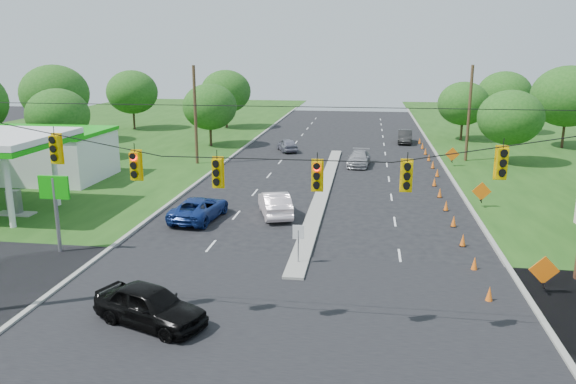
% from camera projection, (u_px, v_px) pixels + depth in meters
% --- Properties ---
extents(ground, '(160.00, 160.00, 0.00)m').
position_uv_depth(ground, '(279.00, 322.00, 21.77)').
color(ground, black).
rests_on(ground, ground).
extents(cross_street, '(160.00, 14.00, 0.02)m').
position_uv_depth(cross_street, '(279.00, 322.00, 21.77)').
color(cross_street, black).
rests_on(cross_street, ground).
extents(curb_left, '(0.25, 110.00, 0.16)m').
position_uv_depth(curb_left, '(222.00, 165.00, 51.97)').
color(curb_left, gray).
rests_on(curb_left, ground).
extents(curb_right, '(0.25, 110.00, 0.16)m').
position_uv_depth(curb_right, '(446.00, 171.00, 49.19)').
color(curb_right, gray).
rests_on(curb_right, ground).
extents(median, '(1.00, 34.00, 0.18)m').
position_uv_depth(median, '(323.00, 192.00, 41.94)').
color(median, gray).
rests_on(median, ground).
extents(median_sign, '(0.55, 0.06, 2.05)m').
position_uv_depth(median_sign, '(298.00, 237.00, 27.18)').
color(median_sign, gray).
rests_on(median_sign, ground).
extents(signal_span, '(25.60, 0.32, 9.00)m').
position_uv_depth(signal_span, '(272.00, 205.00, 19.61)').
color(signal_span, '#422D1C').
rests_on(signal_span, ground).
extents(utility_pole_far_left, '(0.28, 0.28, 9.00)m').
position_uv_depth(utility_pole_far_left, '(195.00, 116.00, 51.20)').
color(utility_pole_far_left, '#422D1C').
rests_on(utility_pole_far_left, ground).
extents(utility_pole_far_right, '(0.28, 0.28, 9.00)m').
position_uv_depth(utility_pole_far_right, '(469.00, 114.00, 52.56)').
color(utility_pole_far_right, '#422D1C').
rests_on(utility_pole_far_right, ground).
extents(gas_station, '(18.40, 19.70, 5.20)m').
position_uv_depth(gas_station, '(21.00, 152.00, 43.84)').
color(gas_station, white).
rests_on(gas_station, ground).
extents(cone_0, '(0.32, 0.32, 0.70)m').
position_uv_depth(cone_0, '(489.00, 294.00, 23.41)').
color(cone_0, orange).
rests_on(cone_0, ground).
extents(cone_1, '(0.32, 0.32, 0.70)m').
position_uv_depth(cone_1, '(474.00, 264.00, 26.77)').
color(cone_1, orange).
rests_on(cone_1, ground).
extents(cone_2, '(0.32, 0.32, 0.70)m').
position_uv_depth(cone_2, '(463.00, 240.00, 30.13)').
color(cone_2, orange).
rests_on(cone_2, ground).
extents(cone_3, '(0.32, 0.32, 0.70)m').
position_uv_depth(cone_3, '(454.00, 221.00, 33.49)').
color(cone_3, orange).
rests_on(cone_3, ground).
extents(cone_4, '(0.32, 0.32, 0.70)m').
position_uv_depth(cone_4, '(446.00, 206.00, 36.85)').
color(cone_4, orange).
rests_on(cone_4, ground).
extents(cone_5, '(0.32, 0.32, 0.70)m').
position_uv_depth(cone_5, '(440.00, 193.00, 40.21)').
color(cone_5, orange).
rests_on(cone_5, ground).
extents(cone_6, '(0.32, 0.32, 0.70)m').
position_uv_depth(cone_6, '(435.00, 182.00, 43.57)').
color(cone_6, orange).
rests_on(cone_6, ground).
extents(cone_7, '(0.32, 0.32, 0.70)m').
position_uv_depth(cone_7, '(437.00, 173.00, 46.85)').
color(cone_7, orange).
rests_on(cone_7, ground).
extents(cone_8, '(0.32, 0.32, 0.70)m').
position_uv_depth(cone_8, '(433.00, 165.00, 50.21)').
color(cone_8, orange).
rests_on(cone_8, ground).
extents(cone_9, '(0.32, 0.32, 0.70)m').
position_uv_depth(cone_9, '(429.00, 157.00, 53.57)').
color(cone_9, orange).
rests_on(cone_9, ground).
extents(cone_10, '(0.32, 0.32, 0.70)m').
position_uv_depth(cone_10, '(426.00, 151.00, 56.93)').
color(cone_10, orange).
rests_on(cone_10, ground).
extents(cone_11, '(0.32, 0.32, 0.70)m').
position_uv_depth(cone_11, '(422.00, 146.00, 60.29)').
color(cone_11, orange).
rests_on(cone_11, ground).
extents(cone_12, '(0.32, 0.32, 0.70)m').
position_uv_depth(cone_12, '(420.00, 141.00, 63.65)').
color(cone_12, orange).
rests_on(cone_12, ground).
extents(work_sign_0, '(1.27, 0.58, 1.37)m').
position_uv_depth(work_sign_0, '(544.00, 271.00, 23.86)').
color(work_sign_0, black).
rests_on(work_sign_0, ground).
extents(work_sign_1, '(1.27, 0.58, 1.37)m').
position_uv_depth(work_sign_1, '(482.00, 192.00, 37.30)').
color(work_sign_1, black).
rests_on(work_sign_1, ground).
extents(work_sign_2, '(1.27, 0.58, 1.37)m').
position_uv_depth(work_sign_2, '(452.00, 155.00, 50.74)').
color(work_sign_2, black).
rests_on(work_sign_2, ground).
extents(tree_2, '(5.88, 5.88, 6.86)m').
position_uv_depth(tree_2, '(58.00, 115.00, 53.10)').
color(tree_2, black).
rests_on(tree_2, ground).
extents(tree_3, '(7.56, 7.56, 8.82)m').
position_uv_depth(tree_3, '(55.00, 94.00, 63.23)').
color(tree_3, black).
rests_on(tree_3, ground).
extents(tree_4, '(6.72, 6.72, 7.84)m').
position_uv_depth(tree_4, '(132.00, 92.00, 74.35)').
color(tree_4, black).
rests_on(tree_4, ground).
extents(tree_5, '(5.88, 5.88, 6.86)m').
position_uv_depth(tree_5, '(210.00, 107.00, 61.05)').
color(tree_5, black).
rests_on(tree_5, ground).
extents(tree_6, '(6.72, 6.72, 7.84)m').
position_uv_depth(tree_6, '(226.00, 91.00, 75.58)').
color(tree_6, black).
rests_on(tree_6, ground).
extents(tree_9, '(5.88, 5.88, 6.86)m').
position_uv_depth(tree_9, '(510.00, 117.00, 51.16)').
color(tree_9, black).
rests_on(tree_9, ground).
extents(tree_10, '(7.56, 7.56, 8.82)m').
position_uv_depth(tree_10, '(568.00, 96.00, 59.36)').
color(tree_10, black).
rests_on(tree_10, ground).
extents(tree_11, '(6.72, 6.72, 7.84)m').
position_uv_depth(tree_11, '(504.00, 94.00, 70.62)').
color(tree_11, black).
rests_on(tree_11, ground).
extents(tree_12, '(5.88, 5.88, 6.86)m').
position_uv_depth(tree_12, '(463.00, 104.00, 64.88)').
color(tree_12, black).
rests_on(tree_12, ground).
extents(black_sedan, '(5.01, 3.44, 1.58)m').
position_uv_depth(black_sedan, '(150.00, 305.00, 21.35)').
color(black_sedan, black).
rests_on(black_sedan, ground).
extents(white_sedan, '(3.02, 5.02, 1.56)m').
position_uv_depth(white_sedan, '(275.00, 204.00, 35.67)').
color(white_sedan, white).
rests_on(white_sedan, ground).
extents(blue_pickup, '(2.96, 5.40, 1.43)m').
position_uv_depth(blue_pickup, '(199.00, 208.00, 34.86)').
color(blue_pickup, navy).
rests_on(blue_pickup, ground).
extents(silver_car_far, '(2.23, 4.77, 1.35)m').
position_uv_depth(silver_car_far, '(359.00, 159.00, 51.29)').
color(silver_car_far, '#959398').
rests_on(silver_car_far, ground).
extents(silver_car_oncoming, '(2.91, 4.25, 1.34)m').
position_uv_depth(silver_car_oncoming, '(287.00, 145.00, 58.75)').
color(silver_car_oncoming, slate).
rests_on(silver_car_oncoming, ground).
extents(dark_car_receding, '(1.77, 4.53, 1.47)m').
position_uv_depth(dark_car_receding, '(405.00, 137.00, 64.04)').
color(dark_car_receding, black).
rests_on(dark_car_receding, ground).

